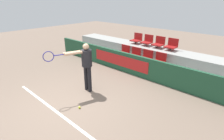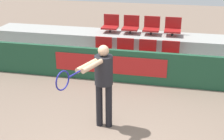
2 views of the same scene
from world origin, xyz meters
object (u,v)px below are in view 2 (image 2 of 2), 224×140
object	(u,v)px
stadium_chair_4	(111,25)
tennis_player	(102,78)
stadium_chair_2	(147,51)
stadium_chair_5	(131,26)
stadium_chair_6	(151,27)
stadium_chair_7	(173,28)
stadium_chair_1	(124,50)
stadium_chair_3	(170,53)
stadium_chair_0	(103,48)

from	to	relation	value
stadium_chair_4	tennis_player	distance (m)	4.06
stadium_chair_2	stadium_chair_5	xyz separation A→B (m)	(-0.63, 1.02, 0.43)
stadium_chair_2	stadium_chair_6	size ratio (longest dim) A/B	1.00
stadium_chair_7	stadium_chair_1	bearing A→B (deg)	-140.79
stadium_chair_7	tennis_player	xyz separation A→B (m)	(-1.15, -3.99, -0.03)
stadium_chair_2	stadium_chair_7	bearing A→B (deg)	58.50
stadium_chair_1	stadium_chair_3	bearing A→B (deg)	0.00
stadium_chair_4	stadium_chair_6	size ratio (longest dim) A/B	1.00
stadium_chair_0	stadium_chair_7	bearing A→B (deg)	28.54
stadium_chair_0	stadium_chair_7	world-z (taller)	stadium_chair_7
stadium_chair_0	tennis_player	bearing A→B (deg)	-76.13
tennis_player	stadium_chair_4	bearing A→B (deg)	118.59
stadium_chair_2	stadium_chair_6	distance (m)	1.11
stadium_chair_4	stadium_chair_6	distance (m)	1.25
stadium_chair_1	stadium_chair_7	distance (m)	1.67
stadium_chair_0	stadium_chair_4	distance (m)	1.11
stadium_chair_0	stadium_chair_1	size ratio (longest dim) A/B	1.00
stadium_chair_2	stadium_chair_7	size ratio (longest dim) A/B	1.00
stadium_chair_3	stadium_chair_5	distance (m)	1.67
stadium_chair_5	tennis_player	world-z (taller)	tennis_player
stadium_chair_3	stadium_chair_6	bearing A→B (deg)	121.50
stadium_chair_5	stadium_chair_1	bearing A→B (deg)	-90.00
stadium_chair_0	stadium_chair_3	world-z (taller)	same
stadium_chair_1	stadium_chair_2	world-z (taller)	same
stadium_chair_1	stadium_chair_5	bearing A→B (deg)	90.00
stadium_chair_6	tennis_player	world-z (taller)	tennis_player
stadium_chair_4	stadium_chair_6	bearing A→B (deg)	0.00
stadium_chair_7	tennis_player	bearing A→B (deg)	-106.06
stadium_chair_3	stadium_chair_0	bearing A→B (deg)	180.00
stadium_chair_4	stadium_chair_7	bearing A→B (deg)	0.00
stadium_chair_1	stadium_chair_7	xyz separation A→B (m)	(1.25, 1.02, 0.43)
stadium_chair_1	tennis_player	world-z (taller)	tennis_player
tennis_player	stadium_chair_1	bearing A→B (deg)	110.22
stadium_chair_5	stadium_chair_3	bearing A→B (deg)	-39.21
stadium_chair_3	tennis_player	xyz separation A→B (m)	(-1.15, -2.97, 0.40)
stadium_chair_6	stadium_chair_5	bearing A→B (deg)	180.00
stadium_chair_0	stadium_chair_6	distance (m)	1.67
stadium_chair_1	stadium_chair_5	xyz separation A→B (m)	(0.00, 1.02, 0.43)
stadium_chair_5	tennis_player	size ratio (longest dim) A/B	0.30
stadium_chair_4	tennis_player	xyz separation A→B (m)	(0.73, -3.99, -0.03)
stadium_chair_5	tennis_player	distance (m)	3.99
stadium_chair_0	tennis_player	size ratio (longest dim) A/B	0.30
stadium_chair_4	stadium_chair_7	xyz separation A→B (m)	(1.88, 0.00, 0.00)
stadium_chair_4	tennis_player	world-z (taller)	tennis_player
stadium_chair_0	stadium_chair_2	xyz separation A→B (m)	(1.25, 0.00, 0.00)
stadium_chair_6	tennis_player	size ratio (longest dim) A/B	0.30
stadium_chair_0	stadium_chair_5	xyz separation A→B (m)	(0.63, 1.02, 0.43)
stadium_chair_2	tennis_player	world-z (taller)	tennis_player
stadium_chair_6	stadium_chair_7	distance (m)	0.63
stadium_chair_2	stadium_chair_3	size ratio (longest dim) A/B	1.00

